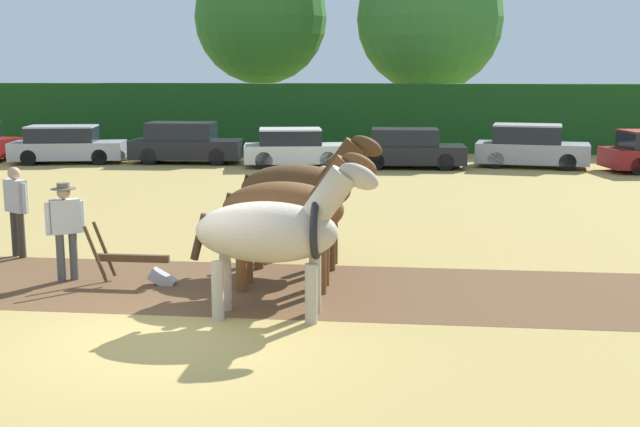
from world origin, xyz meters
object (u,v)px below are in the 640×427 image
Objects in this scene: tree_far_left at (261,18)px; farmer_at_plow at (65,224)px; farmer_onlooker_right at (16,204)px; parked_car_center at (185,144)px; tree_left at (430,19)px; draft_horse_lead_right at (290,209)px; parked_car_center_left at (66,145)px; draft_horse_trail_left at (302,189)px; parked_car_far_right at (531,147)px; farmer_beside_team at (323,200)px; draft_horse_lead_left at (275,231)px; plow at (140,266)px; parked_car_right at (408,149)px; parked_car_center_right at (294,148)px.

farmer_at_plow is (1.97, -29.26, -5.29)m from tree_far_left.
farmer_onlooker_right is 0.40× the size of parked_car_center.
tree_left is 3.68× the size of draft_horse_lead_right.
tree_left reaches higher than draft_horse_lead_right.
draft_horse_lead_right is at bearing -74.63° from farmer_onlooker_right.
farmer_onlooker_right is at bearing -107.01° from tree_left.
draft_horse_trail_left is at bearing -65.48° from parked_car_center_left.
parked_car_far_right is (3.61, -11.33, -5.41)m from tree_left.
draft_horse_trail_left reaches higher than farmer_beside_team.
tree_far_left reaches higher than farmer_at_plow.
draft_horse_lead_left is 1.86× the size of plow.
parked_car_right is at bearing -11.80° from parked_car_center_left.
plow is 19.48m from parked_car_center_left.
parked_car_far_right is at bearing -2.00° from parked_car_center.
draft_horse_lead_left is 0.65× the size of parked_car_far_right.
farmer_onlooker_right reaches higher than plow.
parked_car_right reaches higher than plow.
parked_car_center_left is 1.05× the size of parked_car_center.
farmer_beside_team is (4.09, 3.25, -0.03)m from farmer_at_plow.
draft_horse_trail_left is 15.72m from parked_car_center_right.
farmer_at_plow is at bearing -77.79° from parked_car_center_left.
plow is (3.30, -29.37, -5.98)m from tree_far_left.
draft_horse_trail_left is (-0.02, 3.12, 0.16)m from draft_horse_lead_left.
parked_car_center is at bearing 112.50° from draft_horse_trail_left.
tree_left is 13.23m from parked_car_right.
plow is 0.35× the size of parked_car_center.
parked_car_far_right reaches higher than parked_car_center.
parked_car_center is at bearing -170.24° from parked_car_far_right.
farmer_onlooker_right is 0.39× the size of parked_car_center_left.
plow is at bearing -124.63° from farmer_beside_team.
farmer_onlooker_right is (-5.59, 1.71, -0.31)m from draft_horse_lead_right.
draft_horse_lead_left reaches higher than farmer_beside_team.
draft_horse_lead_right is at bearing -88.47° from farmer_beside_team.
tree_far_left is 2.14× the size of parked_car_center_left.
plow is 0.89× the size of farmer_at_plow.
farmer_beside_team is (0.20, 1.79, -0.47)m from draft_horse_trail_left.
parked_car_center_right is 0.98× the size of parked_car_right.
parked_car_center_left is at bearing 125.80° from draft_horse_trail_left.
farmer_onlooker_right is 0.41× the size of parked_car_far_right.
farmer_onlooker_right is at bearing 149.58° from draft_horse_lead_left.
farmer_beside_team reaches higher than plow.
farmer_at_plow is (-3.89, 0.10, -0.34)m from draft_horse_lead_right.
tree_left is 3.62× the size of draft_horse_trail_left.
plow is (-2.57, -1.57, -1.13)m from draft_horse_trail_left.
draft_horse_lead_right reaches higher than farmer_at_plow.
draft_horse_lead_right reaches higher than parked_car_center_right.
draft_horse_trail_left reaches higher than draft_horse_lead_left.
draft_horse_lead_right is 20.77m from parked_car_center_left.
plow is 0.37× the size of parked_car_center_right.
tree_left reaches higher than tree_far_left.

